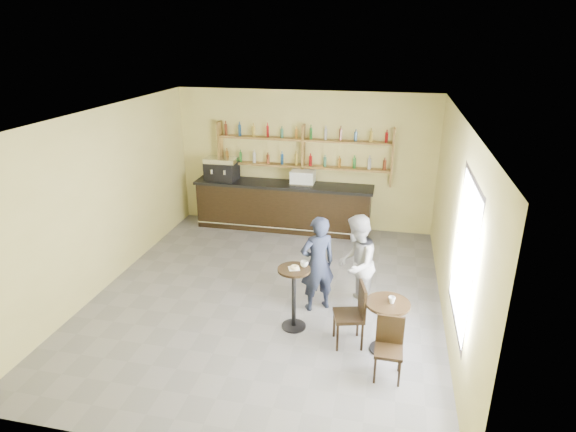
% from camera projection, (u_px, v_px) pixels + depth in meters
% --- Properties ---
extents(floor, '(7.00, 7.00, 0.00)m').
position_uv_depth(floor, '(268.00, 296.00, 8.57)').
color(floor, slate).
rests_on(floor, ground).
extents(ceiling, '(7.00, 7.00, 0.00)m').
position_uv_depth(ceiling, '(264.00, 116.00, 7.42)').
color(ceiling, white).
rests_on(ceiling, wall_back).
extents(wall_back, '(7.00, 0.00, 7.00)m').
position_uv_depth(wall_back, '(304.00, 161.00, 11.19)').
color(wall_back, '#DFD47F').
rests_on(wall_back, floor).
extents(wall_front, '(7.00, 0.00, 7.00)m').
position_uv_depth(wall_front, '(177.00, 333.00, 4.80)').
color(wall_front, '#DFD47F').
rests_on(wall_front, floor).
extents(wall_left, '(0.00, 7.00, 7.00)m').
position_uv_depth(wall_left, '(104.00, 200.00, 8.59)').
color(wall_left, '#DFD47F').
rests_on(wall_left, floor).
extents(wall_right, '(0.00, 7.00, 7.00)m').
position_uv_depth(wall_right, '(454.00, 227.00, 7.40)').
color(wall_right, '#DFD47F').
rests_on(wall_right, floor).
extents(window_pane, '(0.00, 2.00, 2.00)m').
position_uv_depth(window_pane, '(464.00, 254.00, 6.27)').
color(window_pane, white).
rests_on(window_pane, wall_right).
extents(window_frame, '(0.04, 1.70, 2.10)m').
position_uv_depth(window_frame, '(464.00, 254.00, 6.27)').
color(window_frame, black).
rests_on(window_frame, wall_right).
extents(shelf_unit, '(4.00, 0.26, 1.40)m').
position_uv_depth(shelf_unit, '(303.00, 153.00, 10.99)').
color(shelf_unit, brown).
rests_on(shelf_unit, wall_back).
extents(liquor_bottles, '(3.68, 0.10, 1.00)m').
position_uv_depth(liquor_bottles, '(303.00, 146.00, 10.93)').
color(liquor_bottles, '#8C5919').
rests_on(liquor_bottles, shelf_unit).
extents(bar_counter, '(4.15, 0.81, 1.12)m').
position_uv_depth(bar_counter, '(283.00, 206.00, 11.33)').
color(bar_counter, black).
rests_on(bar_counter, floor).
extents(espresso_machine, '(0.78, 0.55, 0.53)m').
position_uv_depth(espresso_machine, '(222.00, 169.00, 11.32)').
color(espresso_machine, black).
rests_on(espresso_machine, bar_counter).
extents(pastry_case, '(0.60, 0.50, 0.33)m').
position_uv_depth(pastry_case, '(303.00, 178.00, 10.97)').
color(pastry_case, silver).
rests_on(pastry_case, bar_counter).
extents(pedestal_table, '(0.61, 0.61, 1.04)m').
position_uv_depth(pedestal_table, '(294.00, 298.00, 7.50)').
color(pedestal_table, black).
rests_on(pedestal_table, floor).
extents(napkin, '(0.21, 0.21, 0.00)m').
position_uv_depth(napkin, '(294.00, 268.00, 7.31)').
color(napkin, white).
rests_on(napkin, pedestal_table).
extents(donut, '(0.15, 0.15, 0.05)m').
position_uv_depth(donut, '(295.00, 267.00, 7.29)').
color(donut, gold).
rests_on(donut, napkin).
extents(cup_pedestal, '(0.13, 0.13, 0.09)m').
position_uv_depth(cup_pedestal, '(304.00, 264.00, 7.36)').
color(cup_pedestal, white).
rests_on(cup_pedestal, pedestal_table).
extents(man_main, '(0.73, 0.66, 1.67)m').
position_uv_depth(man_main, '(318.00, 264.00, 7.92)').
color(man_main, black).
rests_on(man_main, floor).
extents(cafe_table, '(0.84, 0.84, 0.81)m').
position_uv_depth(cafe_table, '(386.00, 327.00, 6.99)').
color(cafe_table, black).
rests_on(cafe_table, floor).
extents(cup_cafe, '(0.11, 0.11, 0.09)m').
position_uv_depth(cup_cafe, '(392.00, 300.00, 6.81)').
color(cup_cafe, white).
rests_on(cup_cafe, cafe_table).
extents(chair_west, '(0.52, 0.52, 0.99)m').
position_uv_depth(chair_west, '(349.00, 315.00, 7.11)').
color(chair_west, black).
rests_on(chair_west, floor).
extents(chair_south, '(0.38, 0.38, 0.86)m').
position_uv_depth(chair_south, '(389.00, 350.00, 6.42)').
color(chair_south, black).
rests_on(chair_south, floor).
extents(patron_second, '(0.73, 0.89, 1.69)m').
position_uv_depth(patron_second, '(356.00, 264.00, 7.89)').
color(patron_second, '#96979B').
rests_on(patron_second, floor).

